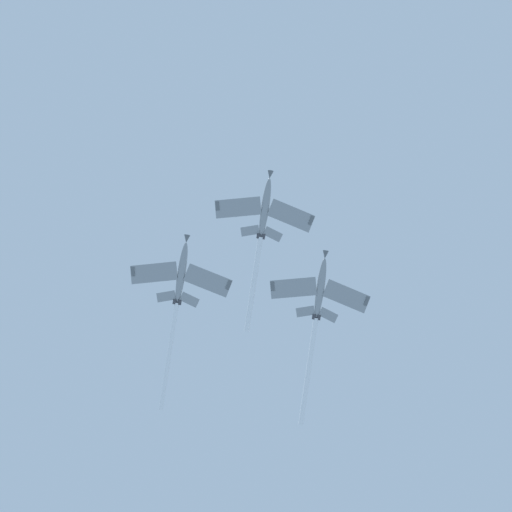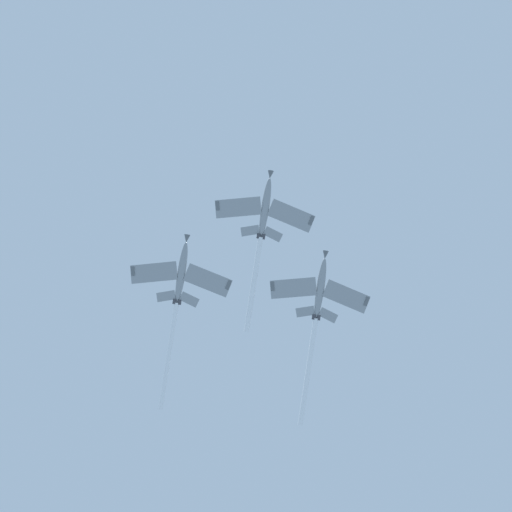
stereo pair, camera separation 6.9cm
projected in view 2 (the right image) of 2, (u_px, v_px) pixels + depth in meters
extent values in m
ellipsoid|color=gray|center=(265.00, 208.00, 153.12)|extent=(11.35, 6.89, 4.40)
cone|color=#595E60|center=(270.00, 175.00, 153.79)|extent=(2.20, 1.92, 1.57)
ellipsoid|color=black|center=(267.00, 198.00, 153.93)|extent=(3.07, 2.23, 1.59)
cube|color=gray|center=(291.00, 216.00, 153.08)|extent=(8.59, 9.09, 1.12)
cube|color=#595E60|center=(311.00, 220.00, 153.27)|extent=(1.79, 1.69, 0.58)
cube|color=gray|center=(238.00, 207.00, 152.81)|extent=(5.50, 9.57, 1.12)
cube|color=#595E60|center=(217.00, 206.00, 152.80)|extent=(1.88, 1.09, 0.58)
cube|color=gray|center=(273.00, 234.00, 152.68)|extent=(3.81, 3.80, 0.62)
cube|color=gray|center=(250.00, 231.00, 152.57)|extent=(2.34, 3.84, 0.62)
cube|color=#595E60|center=(261.00, 232.00, 154.04)|extent=(2.78, 1.55, 3.32)
cylinder|color=#38383D|center=(263.00, 237.00, 152.46)|extent=(1.41, 1.25, 1.03)
cylinder|color=#38383D|center=(259.00, 236.00, 152.43)|extent=(1.41, 1.25, 1.03)
cylinder|color=white|center=(254.00, 284.00, 151.48)|extent=(16.89, 9.40, 5.87)
ellipsoid|color=gray|center=(320.00, 288.00, 152.40)|extent=(11.33, 6.94, 4.43)
cone|color=#595E60|center=(325.00, 255.00, 153.09)|extent=(2.20, 1.92, 1.57)
ellipsoid|color=black|center=(322.00, 278.00, 153.21)|extent=(3.07, 2.24, 1.60)
cube|color=gray|center=(346.00, 296.00, 152.36)|extent=(8.61, 9.08, 1.13)
cube|color=#595E60|center=(366.00, 301.00, 152.55)|extent=(1.79, 1.70, 0.58)
cube|color=gray|center=(293.00, 288.00, 152.08)|extent=(5.54, 9.58, 1.13)
cube|color=#595E60|center=(272.00, 286.00, 152.07)|extent=(1.88, 1.09, 0.58)
cube|color=gray|center=(328.00, 315.00, 151.95)|extent=(3.82, 3.79, 0.62)
cube|color=gray|center=(305.00, 312.00, 151.83)|extent=(2.35, 3.84, 0.62)
cube|color=#595E60|center=(316.00, 313.00, 153.30)|extent=(2.78, 1.57, 3.33)
cylinder|color=#38383D|center=(318.00, 318.00, 151.72)|extent=(1.41, 1.25, 1.03)
cylinder|color=#38383D|center=(314.00, 317.00, 151.70)|extent=(1.41, 1.25, 1.03)
cylinder|color=white|center=(308.00, 371.00, 150.62)|extent=(18.48, 10.28, 6.36)
ellipsoid|color=gray|center=(182.00, 272.00, 150.83)|extent=(11.37, 6.79, 4.54)
cone|color=#595E60|center=(187.00, 239.00, 151.58)|extent=(2.20, 1.91, 1.59)
ellipsoid|color=black|center=(183.00, 262.00, 151.66)|extent=(3.07, 2.22, 1.62)
cube|color=gray|center=(208.00, 280.00, 150.77)|extent=(8.54, 9.12, 1.16)
cube|color=#595E60|center=(228.00, 285.00, 150.95)|extent=(1.79, 1.68, 0.60)
cube|color=gray|center=(154.00, 273.00, 150.52)|extent=(5.42, 9.55, 1.16)
cube|color=#595E60|center=(133.00, 271.00, 150.51)|extent=(1.88, 1.07, 0.60)
cube|color=gray|center=(189.00, 299.00, 150.32)|extent=(3.80, 3.81, 0.64)
cube|color=gray|center=(166.00, 296.00, 150.22)|extent=(2.30, 3.83, 0.64)
cube|color=#595E60|center=(178.00, 297.00, 151.68)|extent=(2.82, 1.54, 3.34)
cylinder|color=#38383D|center=(179.00, 302.00, 150.09)|extent=(1.41, 1.24, 1.04)
cylinder|color=#38383D|center=(175.00, 302.00, 150.07)|extent=(1.41, 1.24, 1.04)
cylinder|color=white|center=(169.00, 356.00, 148.91)|extent=(18.35, 9.83, 6.41)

